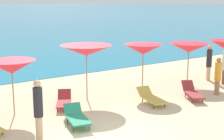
# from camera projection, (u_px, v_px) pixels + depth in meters

# --- Properties ---
(ground_plane) EXTENTS (50.00, 100.00, 0.30)m
(ground_plane) POSITION_uv_depth(u_px,v_px,m) (6.00, 80.00, 18.26)
(ground_plane) COLOR beige
(umbrella_4) EXTENTS (1.76, 1.76, 2.05)m
(umbrella_4) POSITION_uv_depth(u_px,v_px,m) (12.00, 67.00, 11.93)
(umbrella_4) COLOR #9E7F59
(umbrella_4) RESTS_ON ground_plane
(umbrella_5) EXTENTS (2.25, 2.25, 2.33)m
(umbrella_5) POSITION_uv_depth(u_px,v_px,m) (86.00, 51.00, 13.83)
(umbrella_5) COLOR #9E7F59
(umbrella_5) RESTS_ON ground_plane
(umbrella_6) EXTENTS (1.78, 1.78, 2.21)m
(umbrella_6) POSITION_uv_depth(u_px,v_px,m) (143.00, 49.00, 15.13)
(umbrella_6) COLOR #9E7F59
(umbrella_6) RESTS_ON ground_plane
(umbrella_7) EXTENTS (2.08, 2.08, 2.06)m
(umbrella_7) POSITION_uv_depth(u_px,v_px,m) (189.00, 48.00, 16.69)
(umbrella_7) COLOR #9E7F59
(umbrella_7) RESTS_ON ground_plane
(lounge_chair_0) EXTENTS (1.21, 1.67, 0.64)m
(lounge_chair_0) POSITION_uv_depth(u_px,v_px,m) (192.00, 92.00, 14.27)
(lounge_chair_0) COLOR #A53333
(lounge_chair_0) RESTS_ON ground_plane
(lounge_chair_1) EXTENTS (1.16, 1.51, 0.58)m
(lounge_chair_1) POSITION_uv_depth(u_px,v_px,m) (64.00, 101.00, 13.09)
(lounge_chair_1) COLOR #A53333
(lounge_chair_1) RESTS_ON ground_plane
(lounge_chair_6) EXTENTS (0.91, 1.74, 0.55)m
(lounge_chair_6) POSITION_uv_depth(u_px,v_px,m) (151.00, 97.00, 13.58)
(lounge_chair_6) COLOR #D8BF4C
(lounge_chair_6) RESTS_ON ground_plane
(lounge_chair_7) EXTENTS (0.91, 1.52, 0.62)m
(lounge_chair_7) POSITION_uv_depth(u_px,v_px,m) (77.00, 117.00, 11.18)
(lounge_chair_7) COLOR #268C66
(lounge_chair_7) RESTS_ON ground_plane
(beachgoer_0) EXTENTS (0.28, 0.28, 1.85)m
(beachgoer_0) POSITION_uv_depth(u_px,v_px,m) (38.00, 107.00, 9.97)
(beachgoer_0) COLOR #DBAA84
(beachgoer_0) RESTS_ON ground_plane
(beachgoer_2) EXTENTS (0.28, 0.28, 1.87)m
(beachgoer_2) POSITION_uv_depth(u_px,v_px,m) (209.00, 61.00, 17.43)
(beachgoer_2) COLOR #DBAA84
(beachgoer_2) RESTS_ON ground_plane
(beachgoer_3) EXTENTS (0.29, 0.29, 1.70)m
(beachgoer_3) POSITION_uv_depth(u_px,v_px,m) (218.00, 75.00, 14.71)
(beachgoer_3) COLOR #A3704C
(beachgoer_3) RESTS_ON ground_plane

